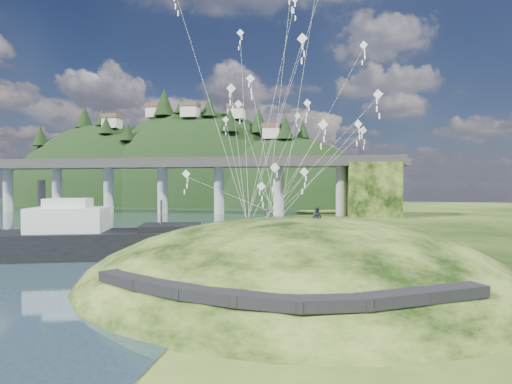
# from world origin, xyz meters

# --- Properties ---
(ground) EXTENTS (320.00, 320.00, 0.00)m
(ground) POSITION_xyz_m (0.00, 0.00, 0.00)
(ground) COLOR black
(ground) RESTS_ON ground
(grass_hill) EXTENTS (36.00, 32.00, 13.00)m
(grass_hill) POSITION_xyz_m (8.00, 2.00, -1.50)
(grass_hill) COLOR black
(grass_hill) RESTS_ON ground
(footpath) EXTENTS (22.29, 5.84, 0.83)m
(footpath) POSITION_xyz_m (7.46, -9.74, 2.08)
(footpath) COLOR black
(footpath) RESTS_ON ground
(bridge) EXTENTS (160.00, 11.00, 15.00)m
(bridge) POSITION_xyz_m (-26.46, 70.07, 9.70)
(bridge) COLOR #2D2B2B
(bridge) RESTS_ON ground
(far_ridge) EXTENTS (153.00, 70.00, 94.50)m
(far_ridge) POSITION_xyz_m (-43.58, 122.17, -7.44)
(far_ridge) COLOR black
(far_ridge) RESTS_ON ground
(work_barge) EXTENTS (24.11, 12.92, 8.14)m
(work_barge) POSITION_xyz_m (-13.60, 8.48, 2.04)
(work_barge) COLOR black
(work_barge) RESTS_ON ground
(wooden_dock) EXTENTS (16.10, 5.72, 1.14)m
(wooden_dock) POSITION_xyz_m (-9.25, 8.29, 0.50)
(wooden_dock) COLOR #341D15
(wooden_dock) RESTS_ON ground
(kite_flyers) EXTENTS (4.83, 0.92, 1.82)m
(kite_flyers) POSITION_xyz_m (8.56, 2.27, 5.84)
(kite_flyers) COLOR #22252E
(kite_flyers) RESTS_ON ground
(kite_swarm) EXTENTS (18.20, 13.71, 20.60)m
(kite_swarm) POSITION_xyz_m (6.34, 5.12, 16.81)
(kite_swarm) COLOR white
(kite_swarm) RESTS_ON ground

